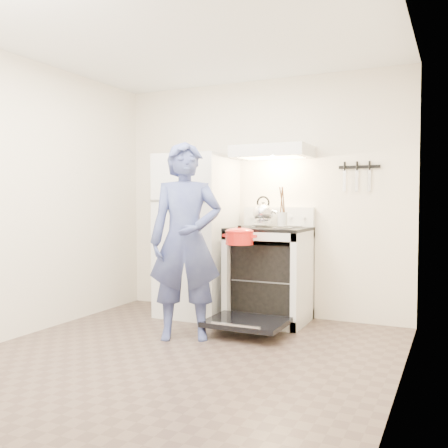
% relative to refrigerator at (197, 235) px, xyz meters
% --- Properties ---
extents(floor, '(3.60, 3.60, 0.00)m').
position_rel_refrigerator_xyz_m(floor, '(0.58, -1.45, -0.85)').
color(floor, brown).
rests_on(floor, ground).
extents(back_wall, '(3.20, 0.02, 2.50)m').
position_rel_refrigerator_xyz_m(back_wall, '(0.58, 0.35, 0.40)').
color(back_wall, beige).
rests_on(back_wall, ground).
extents(refrigerator, '(0.70, 0.70, 1.70)m').
position_rel_refrigerator_xyz_m(refrigerator, '(0.00, 0.00, 0.00)').
color(refrigerator, silver).
rests_on(refrigerator, floor).
extents(stove_body, '(0.76, 0.65, 0.92)m').
position_rel_refrigerator_xyz_m(stove_body, '(0.81, 0.02, -0.39)').
color(stove_body, silver).
rests_on(stove_body, floor).
extents(cooktop, '(0.76, 0.65, 0.03)m').
position_rel_refrigerator_xyz_m(cooktop, '(0.81, 0.02, 0.09)').
color(cooktop, black).
rests_on(cooktop, stove_body).
extents(backsplash, '(0.76, 0.07, 0.20)m').
position_rel_refrigerator_xyz_m(backsplash, '(0.81, 0.31, 0.20)').
color(backsplash, silver).
rests_on(backsplash, cooktop).
extents(oven_door, '(0.70, 0.54, 0.04)m').
position_rel_refrigerator_xyz_m(oven_door, '(0.81, -0.57, -0.72)').
color(oven_door, black).
rests_on(oven_door, floor).
extents(oven_rack, '(0.60, 0.52, 0.01)m').
position_rel_refrigerator_xyz_m(oven_rack, '(0.81, 0.02, -0.41)').
color(oven_rack, slate).
rests_on(oven_rack, stove_body).
extents(range_hood, '(0.76, 0.50, 0.12)m').
position_rel_refrigerator_xyz_m(range_hood, '(0.81, 0.10, 0.86)').
color(range_hood, silver).
rests_on(range_hood, back_wall).
extents(knife_strip, '(0.40, 0.02, 0.03)m').
position_rel_refrigerator_xyz_m(knife_strip, '(1.63, 0.33, 0.70)').
color(knife_strip, black).
rests_on(knife_strip, back_wall).
extents(pizza_stone, '(0.32, 0.32, 0.02)m').
position_rel_refrigerator_xyz_m(pizza_stone, '(0.91, -0.02, -0.40)').
color(pizza_stone, '#927553').
rests_on(pizza_stone, oven_rack).
extents(tea_kettle, '(0.26, 0.21, 0.31)m').
position_rel_refrigerator_xyz_m(tea_kettle, '(0.71, 0.11, 0.26)').
color(tea_kettle, silver).
rests_on(tea_kettle, cooktop).
extents(utensil_jar, '(0.11, 0.11, 0.13)m').
position_rel_refrigerator_xyz_m(utensil_jar, '(1.03, -0.22, 0.20)').
color(utensil_jar, silver).
rests_on(utensil_jar, cooktop).
extents(person, '(0.75, 0.65, 1.73)m').
position_rel_refrigerator_xyz_m(person, '(0.35, -0.87, 0.01)').
color(person, navy).
rests_on(person, floor).
extents(dutch_oven, '(0.33, 0.26, 0.22)m').
position_rel_refrigerator_xyz_m(dutch_oven, '(0.70, -0.47, 0.02)').
color(dutch_oven, red).
rests_on(dutch_oven, person).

